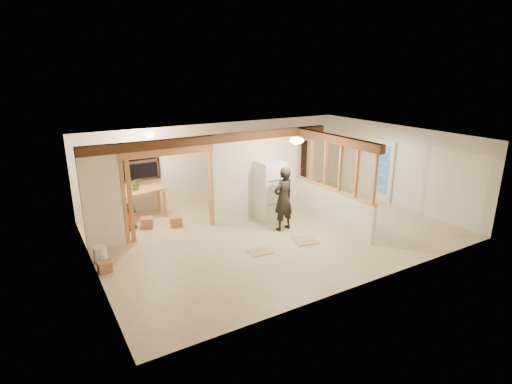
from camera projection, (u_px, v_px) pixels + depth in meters
floor at (274, 231)px, 10.69m from camera, size 9.00×6.50×0.01m
ceiling at (275, 138)px, 9.94m from camera, size 9.00×6.50×0.01m
wall_back at (220, 161)px, 12.99m from camera, size 9.00×0.01×2.50m
wall_front at (367, 227)px, 7.64m from camera, size 9.00×0.01×2.50m
wall_left at (89, 217)px, 8.13m from camera, size 0.01×6.50×2.50m
wall_right at (395, 165)px, 12.50m from camera, size 0.01×6.50×2.50m
partition_left_stub at (101, 198)px, 9.34m from camera, size 0.90×0.12×2.50m
partition_center at (257, 174)px, 11.40m from camera, size 2.80×0.12×2.50m
doorway_frame at (170, 193)px, 10.18m from camera, size 2.46×0.14×2.20m
header_beam_back at (218, 139)px, 10.48m from camera, size 7.00×0.18×0.22m
header_beam_right at (334, 139)px, 10.43m from camera, size 0.18×3.30×0.22m
pony_wall at (330, 207)px, 10.99m from camera, size 0.12×3.20×1.00m
stud_partition at (333, 166)px, 10.64m from camera, size 0.14×3.20×1.32m
window_back at (140, 162)px, 11.57m from camera, size 1.12×0.10×1.10m
french_door at (382, 170)px, 12.86m from camera, size 0.12×0.86×2.00m
ceiling_dome_main at (297, 140)px, 9.68m from camera, size 0.36×0.36×0.16m
ceiling_dome_util at (149, 134)px, 10.63m from camera, size 0.32×0.32×0.14m
hanging_bulb at (177, 148)px, 10.39m from camera, size 0.07×0.07×0.07m
refrigerator at (270, 191)px, 11.28m from camera, size 0.69×0.67×1.69m
woman at (283, 199)px, 10.51m from camera, size 0.69×0.51×1.73m
work_table at (141, 204)px, 11.44m from camera, size 1.46×0.94×0.85m
potted_plant at (136, 184)px, 11.28m from camera, size 0.34×0.31×0.34m
shop_vac at (126, 217)px, 10.70m from camera, size 0.57×0.57×0.65m
bookshelf at (295, 165)px, 14.33m from camera, size 0.84×0.28×1.69m
bucket at (100, 254)px, 8.90m from camera, size 0.35×0.35×0.37m
box_util_a at (176, 221)px, 10.94m from camera, size 0.37×0.34×0.27m
box_util_b at (147, 223)px, 10.83m from camera, size 0.40×0.40×0.28m
box_front at (105, 267)px, 8.49m from camera, size 0.29×0.24×0.23m
floor_panel_near at (305, 240)px, 10.04m from camera, size 0.67×0.67×0.02m
floor_panel_far at (260, 252)px, 9.42m from camera, size 0.55×0.46×0.02m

